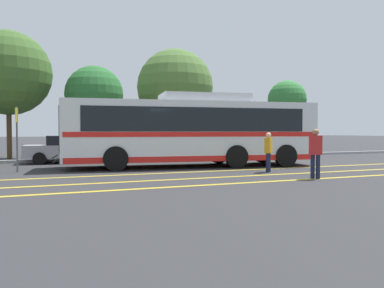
{
  "coord_description": "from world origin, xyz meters",
  "views": [
    {
      "loc": [
        -5.21,
        -15.84,
        1.58
      ],
      "look_at": [
        0.96,
        -0.08,
        1.02
      ],
      "focal_mm": 35.0,
      "sensor_mm": 36.0,
      "label": 1
    }
  ],
  "objects_px": {
    "transit_bus": "(192,130)",
    "tree_2": "(287,100)",
    "pedestrian_1": "(315,150)",
    "tree_0": "(175,87)",
    "tree_1": "(94,95)",
    "pedestrian_0": "(268,150)",
    "parked_car_1": "(67,149)",
    "tree_3": "(8,73)",
    "parked_car_2": "(171,146)",
    "bus_stop_sign": "(17,131)"
  },
  "relations": [
    {
      "from": "parked_car_1",
      "to": "bus_stop_sign",
      "type": "relative_size",
      "value": 1.64
    },
    {
      "from": "parked_car_1",
      "to": "tree_3",
      "type": "distance_m",
      "value": 6.5
    },
    {
      "from": "parked_car_1",
      "to": "tree_1",
      "type": "bearing_deg",
      "value": 153.49
    },
    {
      "from": "pedestrian_0",
      "to": "tree_3",
      "type": "height_order",
      "value": "tree_3"
    },
    {
      "from": "transit_bus",
      "to": "parked_car_1",
      "type": "bearing_deg",
      "value": 58.83
    },
    {
      "from": "bus_stop_sign",
      "to": "tree_2",
      "type": "relative_size",
      "value": 0.47
    },
    {
      "from": "parked_car_1",
      "to": "transit_bus",
      "type": "bearing_deg",
      "value": 54.77
    },
    {
      "from": "pedestrian_0",
      "to": "tree_2",
      "type": "bearing_deg",
      "value": 8.43
    },
    {
      "from": "tree_3",
      "to": "bus_stop_sign",
      "type": "bearing_deg",
      "value": -83.37
    },
    {
      "from": "parked_car_2",
      "to": "tree_0",
      "type": "distance_m",
      "value": 5.66
    },
    {
      "from": "pedestrian_1",
      "to": "pedestrian_0",
      "type": "bearing_deg",
      "value": 133.24
    },
    {
      "from": "tree_0",
      "to": "tree_1",
      "type": "xyz_separation_m",
      "value": [
        -5.33,
        -0.73,
        -0.75
      ]
    },
    {
      "from": "parked_car_1",
      "to": "parked_car_2",
      "type": "relative_size",
      "value": 0.91
    },
    {
      "from": "pedestrian_1",
      "to": "tree_0",
      "type": "relative_size",
      "value": 0.24
    },
    {
      "from": "transit_bus",
      "to": "parked_car_1",
      "type": "distance_m",
      "value": 6.72
    },
    {
      "from": "tree_2",
      "to": "tree_3",
      "type": "bearing_deg",
      "value": -179.69
    },
    {
      "from": "parked_car_2",
      "to": "pedestrian_1",
      "type": "bearing_deg",
      "value": -165.35
    },
    {
      "from": "tree_2",
      "to": "transit_bus",
      "type": "bearing_deg",
      "value": -143.2
    },
    {
      "from": "bus_stop_sign",
      "to": "tree_3",
      "type": "height_order",
      "value": "tree_3"
    },
    {
      "from": "bus_stop_sign",
      "to": "tree_0",
      "type": "height_order",
      "value": "tree_0"
    },
    {
      "from": "pedestrian_0",
      "to": "pedestrian_1",
      "type": "bearing_deg",
      "value": -125.0
    },
    {
      "from": "pedestrian_1",
      "to": "tree_3",
      "type": "distance_m",
      "value": 17.67
    },
    {
      "from": "tree_0",
      "to": "pedestrian_1",
      "type": "bearing_deg",
      "value": -88.53
    },
    {
      "from": "transit_bus",
      "to": "pedestrian_0",
      "type": "height_order",
      "value": "transit_bus"
    },
    {
      "from": "pedestrian_0",
      "to": "pedestrian_1",
      "type": "relative_size",
      "value": 0.93
    },
    {
      "from": "pedestrian_0",
      "to": "tree_1",
      "type": "relative_size",
      "value": 0.28
    },
    {
      "from": "pedestrian_0",
      "to": "tree_3",
      "type": "xyz_separation_m",
      "value": [
        -10.02,
        11.44,
        4.05
      ]
    },
    {
      "from": "bus_stop_sign",
      "to": "pedestrian_0",
      "type": "bearing_deg",
      "value": -103.98
    },
    {
      "from": "pedestrian_0",
      "to": "tree_0",
      "type": "bearing_deg",
      "value": 46.76
    },
    {
      "from": "parked_car_2",
      "to": "tree_1",
      "type": "distance_m",
      "value": 5.79
    },
    {
      "from": "pedestrian_1",
      "to": "tree_3",
      "type": "xyz_separation_m",
      "value": [
        -10.36,
        13.76,
        3.98
      ]
    },
    {
      "from": "tree_0",
      "to": "tree_1",
      "type": "bearing_deg",
      "value": -172.23
    },
    {
      "from": "parked_car_2",
      "to": "tree_3",
      "type": "relative_size",
      "value": 0.62
    },
    {
      "from": "pedestrian_0",
      "to": "pedestrian_1",
      "type": "xyz_separation_m",
      "value": [
        0.34,
        -2.31,
        0.08
      ]
    },
    {
      "from": "transit_bus",
      "to": "tree_2",
      "type": "height_order",
      "value": "tree_2"
    },
    {
      "from": "transit_bus",
      "to": "parked_car_1",
      "type": "relative_size",
      "value": 2.78
    },
    {
      "from": "bus_stop_sign",
      "to": "tree_3",
      "type": "xyz_separation_m",
      "value": [
        -0.91,
        7.87,
        3.32
      ]
    },
    {
      "from": "parked_car_2",
      "to": "pedestrian_1",
      "type": "height_order",
      "value": "pedestrian_1"
    },
    {
      "from": "pedestrian_1",
      "to": "bus_stop_sign",
      "type": "height_order",
      "value": "bus_stop_sign"
    },
    {
      "from": "pedestrian_0",
      "to": "tree_3",
      "type": "relative_size",
      "value": 0.21
    },
    {
      "from": "transit_bus",
      "to": "pedestrian_1",
      "type": "distance_m",
      "value": 6.1
    },
    {
      "from": "pedestrian_0",
      "to": "tree_3",
      "type": "bearing_deg",
      "value": 87.92
    },
    {
      "from": "tree_0",
      "to": "tree_3",
      "type": "relative_size",
      "value": 0.96
    },
    {
      "from": "tree_0",
      "to": "tree_1",
      "type": "height_order",
      "value": "tree_0"
    },
    {
      "from": "tree_2",
      "to": "tree_1",
      "type": "bearing_deg",
      "value": -175.77
    },
    {
      "from": "pedestrian_1",
      "to": "tree_2",
      "type": "bearing_deg",
      "value": 92.61
    },
    {
      "from": "parked_car_1",
      "to": "bus_stop_sign",
      "type": "xyz_separation_m",
      "value": [
        -2.04,
        -3.9,
        0.9
      ]
    },
    {
      "from": "pedestrian_0",
      "to": "bus_stop_sign",
      "type": "xyz_separation_m",
      "value": [
        -9.1,
        3.57,
        0.74
      ]
    },
    {
      "from": "transit_bus",
      "to": "tree_1",
      "type": "distance_m",
      "value": 8.22
    },
    {
      "from": "transit_bus",
      "to": "tree_2",
      "type": "distance_m",
      "value": 13.92
    }
  ]
}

